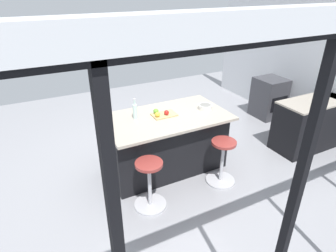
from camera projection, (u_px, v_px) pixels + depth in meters
The scene contains 13 objects.
ground_plane at pixel (172, 160), 4.89m from camera, with size 8.12×8.12×0.00m, color gray.
interior_partition_left at pixel (314, 63), 5.56m from camera, with size 0.12×5.47×2.65m.
sink_cabinet at pixel (323, 120), 5.25m from camera, with size 1.99×0.60×1.19m.
oven_range at pixel (269, 98), 6.33m from camera, with size 0.60×0.61×0.88m.
kitchen_island at pixel (165, 142), 4.49m from camera, with size 1.86×1.07×0.95m.
stool_by_window at pixel (222, 163), 4.22m from camera, with size 0.44×0.44×0.70m.
stool_middle at pixel (150, 186), 3.75m from camera, with size 0.44×0.44×0.70m.
cutting_board at pixel (164, 115), 4.26m from camera, with size 0.36×0.24×0.02m, color tan.
apple_red at pixel (166, 113), 4.22m from camera, with size 0.07×0.07×0.07m, color red.
apple_green at pixel (156, 111), 4.25m from camera, with size 0.08×0.08×0.08m, color #609E2D.
apple_yellow at pixel (157, 114), 4.15m from camera, with size 0.07×0.07×0.07m, color gold.
water_bottle at pixel (135, 111), 4.11m from camera, with size 0.06×0.06×0.31m.
fruit_bowl at pixel (205, 107), 4.46m from camera, with size 0.22×0.22×0.07m.
Camera 1 is at (1.92, 3.62, 2.73)m, focal length 30.40 mm.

